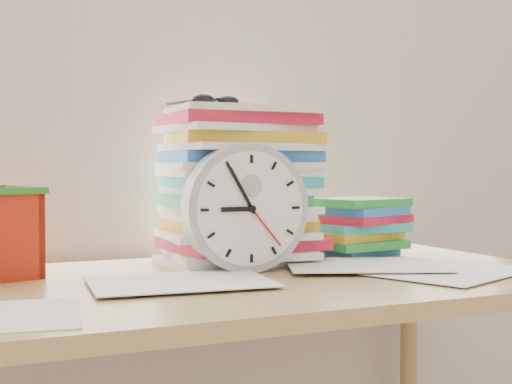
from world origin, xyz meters
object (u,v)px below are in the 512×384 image
clock (246,208)px  paper_stack (238,185)px  book_stack (359,227)px  desk (224,317)px

clock → paper_stack: bearing=72.7°
clock → book_stack: clock is taller
desk → paper_stack: paper_stack is taller
desk → book_stack: book_stack is taller
paper_stack → desk: bearing=-119.7°
desk → clock: (0.07, 0.06, 0.20)m
paper_stack → clock: paper_stack is taller
clock → book_stack: (0.35, 0.13, -0.06)m
paper_stack → book_stack: paper_stack is taller
desk → paper_stack: (0.11, 0.20, 0.24)m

